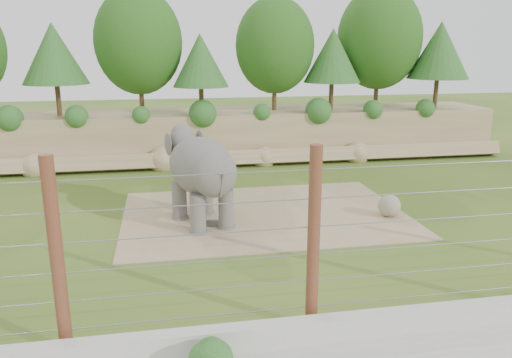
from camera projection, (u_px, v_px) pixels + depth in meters
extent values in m
plane|color=#36591A|center=(268.00, 247.00, 15.01)|extent=(90.00, 90.00, 0.00)
cube|color=#8D7154|center=(219.00, 134.00, 27.04)|extent=(30.00, 4.00, 2.50)
cube|color=#8D7154|center=(225.00, 159.00, 25.09)|extent=(30.00, 1.37, 1.07)
cylinder|color=#3F2B19|center=(58.00, 100.00, 24.64)|extent=(0.24, 0.24, 1.58)
sphere|color=#214D17|center=(54.00, 55.00, 24.08)|extent=(3.60, 3.60, 3.60)
cylinder|color=#3F2B19|center=(141.00, 94.00, 25.77)|extent=(0.24, 0.24, 1.92)
sphere|color=#214D17|center=(138.00, 42.00, 25.09)|extent=(4.40, 4.40, 4.40)
cylinder|color=#3F2B19|center=(201.00, 100.00, 25.22)|extent=(0.24, 0.24, 1.40)
sphere|color=#214D17|center=(200.00, 62.00, 24.73)|extent=(3.20, 3.20, 3.20)
cylinder|color=#3F2B19|center=(274.00, 93.00, 26.82)|extent=(0.24, 0.24, 1.82)
sphere|color=#214D17|center=(275.00, 46.00, 26.18)|extent=(4.16, 4.16, 4.16)
cylinder|color=#3F2B19|center=(331.00, 96.00, 26.82)|extent=(0.24, 0.24, 1.50)
sphere|color=#214D17|center=(333.00, 57.00, 26.29)|extent=(3.44, 3.44, 3.44)
cylinder|color=#3F2B19|center=(376.00, 89.00, 28.23)|extent=(0.24, 0.24, 2.03)
sphere|color=#214D17|center=(379.00, 38.00, 27.52)|extent=(4.64, 4.64, 4.64)
cylinder|color=#3F2B19|center=(436.00, 93.00, 27.66)|extent=(0.24, 0.24, 1.64)
sphere|color=#214D17|center=(439.00, 52.00, 27.09)|extent=(3.76, 3.76, 3.76)
cube|color=#A08764|center=(265.00, 214.00, 17.95)|extent=(10.00, 7.00, 0.02)
cube|color=#262628|center=(213.00, 223.00, 16.94)|extent=(1.00, 0.60, 0.03)
sphere|color=gray|center=(389.00, 206.00, 17.58)|extent=(0.79, 0.79, 0.79)
cube|color=#B1AEA5|center=(318.00, 329.00, 10.20)|extent=(26.00, 0.35, 0.50)
cylinder|color=#512E18|center=(57.00, 259.00, 9.34)|extent=(0.26, 0.26, 4.00)
cylinder|color=#512E18|center=(314.00, 240.00, 10.22)|extent=(0.26, 0.26, 4.00)
cylinder|color=gray|center=(311.00, 306.00, 10.61)|extent=(20.00, 0.02, 0.02)
cylinder|color=gray|center=(312.00, 280.00, 10.45)|extent=(20.00, 0.02, 0.02)
cylinder|color=gray|center=(313.00, 254.00, 10.30)|extent=(20.00, 0.02, 0.02)
cylinder|color=gray|center=(314.00, 227.00, 10.14)|extent=(20.00, 0.02, 0.02)
cylinder|color=gray|center=(315.00, 199.00, 9.99)|extent=(20.00, 0.02, 0.02)
cylinder|color=gray|center=(316.00, 170.00, 9.83)|extent=(20.00, 0.02, 0.02)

